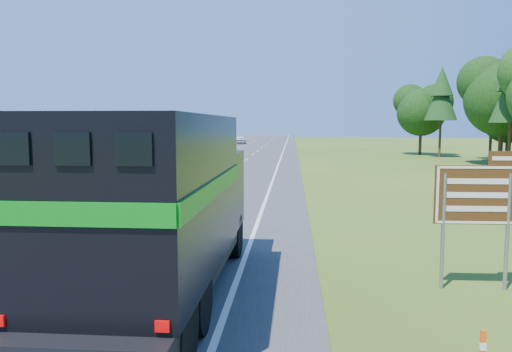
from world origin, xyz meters
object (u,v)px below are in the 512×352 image
object	(u,v)px
horse_truck	(158,203)
exit_sign	(478,200)
white_suv	(176,157)
far_car	(241,140)

from	to	relation	value
horse_truck	exit_sign	distance (m)	7.22
white_suv	exit_sign	xyz separation A→B (m)	(14.73, -32.74, 1.19)
horse_truck	white_suv	xyz separation A→B (m)	(-7.63, 34.01, -1.26)
white_suv	far_car	distance (m)	52.72
white_suv	exit_sign	distance (m)	35.92
far_car	white_suv	bearing A→B (deg)	-94.11
white_suv	far_car	size ratio (longest dim) A/B	1.26
white_suv	far_car	world-z (taller)	white_suv
white_suv	exit_sign	bearing A→B (deg)	-66.01
far_car	horse_truck	bearing A→B (deg)	-88.95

